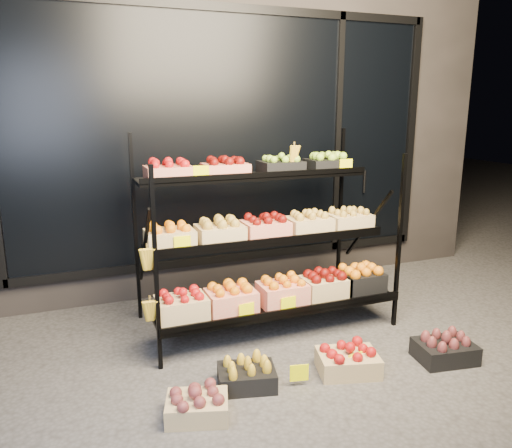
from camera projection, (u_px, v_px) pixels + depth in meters
name	position (u px, v px, depth m)	size (l,w,h in m)	color
ground	(297.00, 355.00, 3.86)	(24.00, 24.00, 0.00)	#514F4C
building	(203.00, 117.00, 5.79)	(6.00, 2.08, 3.50)	#2D2826
display_rack	(267.00, 238.00, 4.21)	(2.18, 1.02, 1.66)	black
tag_floor_a	(299.00, 378.00, 3.42)	(0.13, 0.01, 0.12)	#FFFE00
tag_floor_b	(355.00, 366.00, 3.57)	(0.13, 0.01, 0.12)	#FFFE00
floor_crate_left	(197.00, 404.00, 3.07)	(0.44, 0.38, 0.19)	#D1B478
floor_crate_midleft	(247.00, 374.00, 3.41)	(0.44, 0.37, 0.20)	black
floor_crate_midright	(348.00, 360.00, 3.59)	(0.49, 0.41, 0.21)	#D1B478
floor_crate_right	(445.00, 348.00, 3.76)	(0.46, 0.37, 0.21)	black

